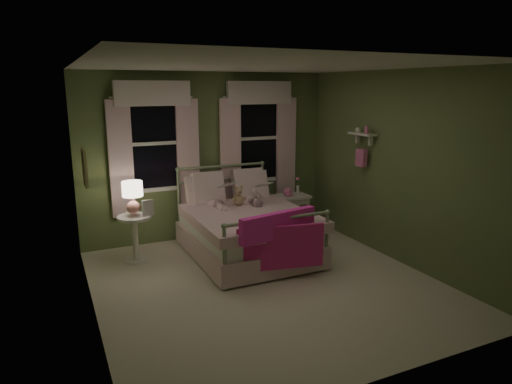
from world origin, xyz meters
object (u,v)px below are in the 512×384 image
teddy_bear (238,197)px  table_lamp (133,194)px  nightstand_right (293,201)px  child_right (251,182)px  nightstand_left (135,232)px  child_left (216,184)px  bed (246,229)px

teddy_bear → table_lamp: bearing=174.5°
table_lamp → nightstand_right: 2.62m
child_right → nightstand_left: size_ratio=1.20×
nightstand_left → nightstand_right: (2.58, 0.17, 0.13)m
child_left → child_right: child_left is taller
teddy_bear → nightstand_right: teddy_bear is taller
bed → nightstand_right: bed is taller
teddy_bear → table_lamp: 1.50m
teddy_bear → nightstand_left: bearing=174.5°
bed → nightstand_right: (1.09, 0.57, 0.17)m
bed → table_lamp: bearing=164.7°
child_left → nightstand_left: 1.34m
nightstand_right → bed: bearing=-152.2°
nightstand_left → child_right: bearing=0.5°
child_right → nightstand_right: size_ratio=1.22×
teddy_bear → child_right: bearing=29.5°
teddy_bear → nightstand_left: 1.54m
teddy_bear → table_lamp: table_lamp is taller
child_left → teddy_bear: bearing=151.4°
bed → teddy_bear: (-0.00, 0.26, 0.41)m
table_lamp → nightstand_right: size_ratio=0.71×
child_left → nightstand_right: (1.37, 0.15, -0.44)m
bed → nightstand_right: 1.24m
bed → child_left: bearing=123.6°
bed → child_right: child_right is taller
bed → table_lamp: (-1.49, 0.41, 0.57)m
nightstand_left → table_lamp: 0.54m
child_right → teddy_bear: bearing=41.7°
child_right → nightstand_left: 1.85m
nightstand_right → teddy_bear: bearing=-164.0°
child_right → child_left: bearing=12.2°
bed → nightstand_right: size_ratio=3.18×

